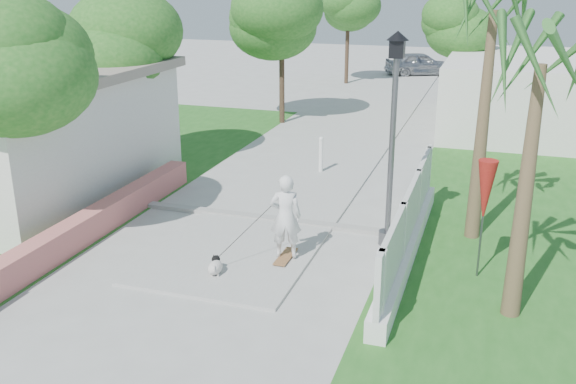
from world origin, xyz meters
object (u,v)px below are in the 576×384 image
at_px(bollard, 321,154).
at_px(dog, 215,266).
at_px(skateboarder, 262,225).
at_px(patio_umbrella, 485,193).
at_px(street_lamp, 393,133).
at_px(parked_car, 420,64).

xyz_separation_m(bollard, dog, (-0.14, -7.04, -0.38)).
height_order(skateboarder, dog, skateboarder).
xyz_separation_m(patio_umbrella, dog, (-4.74, -1.54, -1.48)).
height_order(street_lamp, patio_umbrella, street_lamp).
distance_m(skateboarder, dog, 1.20).
bearing_deg(bollard, parked_car, 89.01).
distance_m(bollard, skateboarder, 6.25).
xyz_separation_m(dog, parked_car, (0.49, 26.91, 0.46)).
distance_m(bollard, dog, 7.05).
relative_size(bollard, patio_umbrella, 0.47).
bearing_deg(dog, patio_umbrella, -1.84).
height_order(dog, parked_car, parked_car).
bearing_deg(street_lamp, patio_umbrella, -27.76).
bearing_deg(bollard, street_lamp, -59.04).
bearing_deg(parked_car, patio_umbrella, 165.31).
bearing_deg(parked_car, street_lamp, 161.31).
relative_size(street_lamp, dog, 8.44).
xyz_separation_m(street_lamp, bollard, (-2.70, 4.50, -1.84)).
relative_size(skateboarder, dog, 3.43).
relative_size(bollard, dog, 2.07).
bearing_deg(parked_car, dog, 154.75).
bearing_deg(dog, street_lamp, 21.94).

